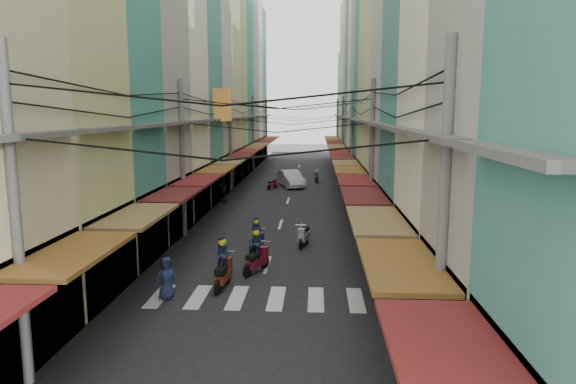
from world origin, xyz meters
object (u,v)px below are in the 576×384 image
(white_car, at_px, (291,187))
(market_umbrella, at_px, (459,256))
(traffic_sign, at_px, (383,209))
(bicycle, at_px, (402,275))

(white_car, xyz_separation_m, market_umbrella, (6.80, -28.15, 1.99))
(market_umbrella, bearing_deg, traffic_sign, 103.32)
(white_car, relative_size, bicycle, 2.93)
(bicycle, distance_m, market_umbrella, 4.70)
(white_car, distance_m, traffic_sign, 22.25)
(bicycle, relative_size, market_umbrella, 0.77)
(white_car, relative_size, traffic_sign, 1.68)
(white_car, height_order, bicycle, white_car)
(white_car, xyz_separation_m, bicycle, (5.73, -24.03, 0.00))
(market_umbrella, bearing_deg, bicycle, 104.52)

